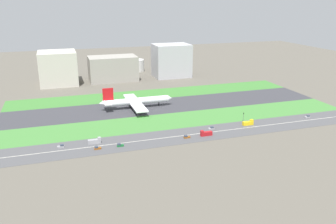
{
  "coord_description": "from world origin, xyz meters",
  "views": [
    {
      "loc": [
        -90.96,
        -283.7,
        91.03
      ],
      "look_at": [
        -10.93,
        -36.5,
        6.0
      ],
      "focal_mm": 37.05,
      "sensor_mm": 36.0,
      "label": 1
    }
  ],
  "objects_px": {
    "airliner": "(135,101)",
    "terminal_building": "(58,68)",
    "car_5": "(97,148)",
    "traffic_light": "(243,116)",
    "car_2": "(61,146)",
    "office_tower": "(171,61)",
    "fuel_tank_east": "(179,64)",
    "truck_0": "(206,134)",
    "car_4": "(120,145)",
    "truck_2": "(95,141)",
    "fuel_tank_west": "(136,65)",
    "fuel_tank_centre": "(159,63)",
    "car_3": "(187,137)",
    "truck_1": "(248,123)",
    "car_1": "(308,117)",
    "hangar_building": "(113,69)",
    "car_0": "(211,128)"
  },
  "relations": [
    {
      "from": "airliner",
      "to": "terminal_building",
      "type": "relative_size",
      "value": 1.63
    },
    {
      "from": "car_5",
      "to": "traffic_light",
      "type": "relative_size",
      "value": 0.61
    },
    {
      "from": "car_2",
      "to": "office_tower",
      "type": "relative_size",
      "value": 0.1
    },
    {
      "from": "office_tower",
      "to": "fuel_tank_east",
      "type": "height_order",
      "value": "office_tower"
    },
    {
      "from": "car_2",
      "to": "fuel_tank_east",
      "type": "distance_m",
      "value": 278.39
    },
    {
      "from": "truck_0",
      "to": "fuel_tank_east",
      "type": "xyz_separation_m",
      "value": [
        64.23,
        237.0,
        4.78
      ]
    },
    {
      "from": "car_5",
      "to": "truck_0",
      "type": "height_order",
      "value": "truck_0"
    },
    {
      "from": "car_5",
      "to": "car_4",
      "type": "distance_m",
      "value": 14.54
    },
    {
      "from": "airliner",
      "to": "terminal_building",
      "type": "xyz_separation_m",
      "value": [
        -60.99,
        114.0,
        12.02
      ]
    },
    {
      "from": "car_2",
      "to": "terminal_building",
      "type": "height_order",
      "value": "terminal_building"
    },
    {
      "from": "car_5",
      "to": "car_4",
      "type": "height_order",
      "value": "same"
    },
    {
      "from": "truck_2",
      "to": "fuel_tank_west",
      "type": "distance_m",
      "value": 240.91
    },
    {
      "from": "fuel_tank_centre",
      "to": "fuel_tank_east",
      "type": "relative_size",
      "value": 1.14
    },
    {
      "from": "car_3",
      "to": "truck_0",
      "type": "relative_size",
      "value": 0.52
    },
    {
      "from": "truck_1",
      "to": "truck_0",
      "type": "xyz_separation_m",
      "value": [
        -39.23,
        -10.0,
        0.0
      ]
    },
    {
      "from": "car_3",
      "to": "truck_1",
      "type": "xyz_separation_m",
      "value": [
        53.57,
        10.0,
        0.75
      ]
    },
    {
      "from": "car_5",
      "to": "traffic_light",
      "type": "height_order",
      "value": "traffic_light"
    },
    {
      "from": "airliner",
      "to": "car_1",
      "type": "distance_m",
      "value": 143.06
    },
    {
      "from": "car_2",
      "to": "fuel_tank_west",
      "type": "bearing_deg",
      "value": 65.82
    },
    {
      "from": "hangar_building",
      "to": "truck_0",
      "type": "bearing_deg",
      "value": -80.29
    },
    {
      "from": "car_5",
      "to": "fuel_tank_centre",
      "type": "xyz_separation_m",
      "value": [
        111.62,
        237.0,
        7.96
      ]
    },
    {
      "from": "car_3",
      "to": "car_2",
      "type": "xyz_separation_m",
      "value": [
        -82.5,
        10.0,
        0.0
      ]
    },
    {
      "from": "car_1",
      "to": "truck_0",
      "type": "bearing_deg",
      "value": -173.88
    },
    {
      "from": "airliner",
      "to": "fuel_tank_east",
      "type": "bearing_deg",
      "value": 58.69
    },
    {
      "from": "car_3",
      "to": "car_1",
      "type": "xyz_separation_m",
      "value": [
        107.62,
        10.0,
        0.0
      ]
    },
    {
      "from": "car_1",
      "to": "car_4",
      "type": "distance_m",
      "value": 154.08
    },
    {
      "from": "traffic_light",
      "to": "office_tower",
      "type": "distance_m",
      "value": 174.68
    },
    {
      "from": "truck_2",
      "to": "hangar_building",
      "type": "xyz_separation_m",
      "value": [
        42.51,
        182.0,
        12.43
      ]
    },
    {
      "from": "fuel_tank_west",
      "to": "truck_1",
      "type": "bearing_deg",
      "value": -81.45
    },
    {
      "from": "truck_1",
      "to": "hangar_building",
      "type": "relative_size",
      "value": 0.15
    },
    {
      "from": "car_0",
      "to": "fuel_tank_centre",
      "type": "distance_m",
      "value": 228.85
    },
    {
      "from": "car_4",
      "to": "office_tower",
      "type": "distance_m",
      "value": 216.9
    },
    {
      "from": "traffic_light",
      "to": "fuel_tank_east",
      "type": "xyz_separation_m",
      "value": [
        24.68,
        219.01,
        2.16
      ]
    },
    {
      "from": "car_1",
      "to": "fuel_tank_centre",
      "type": "xyz_separation_m",
      "value": [
        -56.67,
        227.0,
        7.96
      ]
    },
    {
      "from": "car_0",
      "to": "truck_1",
      "type": "bearing_deg",
      "value": -0.0
    },
    {
      "from": "car_3",
      "to": "car_1",
      "type": "bearing_deg",
      "value": -174.69
    },
    {
      "from": "traffic_light",
      "to": "truck_0",
      "type": "bearing_deg",
      "value": -155.53
    },
    {
      "from": "fuel_tank_centre",
      "to": "truck_1",
      "type": "bearing_deg",
      "value": -89.34
    },
    {
      "from": "car_3",
      "to": "hangar_building",
      "type": "distance_m",
      "value": 193.34
    },
    {
      "from": "car_5",
      "to": "fuel_tank_centre",
      "type": "relative_size",
      "value": 0.24
    },
    {
      "from": "truck_0",
      "to": "car_0",
      "type": "bearing_deg",
      "value": -131.06
    },
    {
      "from": "fuel_tank_east",
      "to": "truck_2",
      "type": "bearing_deg",
      "value": -121.59
    },
    {
      "from": "truck_1",
      "to": "car_0",
      "type": "bearing_deg",
      "value": 180.0
    },
    {
      "from": "truck_1",
      "to": "fuel_tank_west",
      "type": "bearing_deg",
      "value": 98.55
    },
    {
      "from": "terminal_building",
      "to": "fuel_tank_centre",
      "type": "relative_size",
      "value": 2.19
    },
    {
      "from": "fuel_tank_west",
      "to": "fuel_tank_east",
      "type": "height_order",
      "value": "fuel_tank_west"
    },
    {
      "from": "car_3",
      "to": "car_5",
      "type": "bearing_deg",
      "value": 0.0
    },
    {
      "from": "truck_0",
      "to": "traffic_light",
      "type": "height_order",
      "value": "traffic_light"
    },
    {
      "from": "truck_1",
      "to": "car_5",
      "type": "distance_m",
      "value": 114.69
    },
    {
      "from": "car_1",
      "to": "office_tower",
      "type": "relative_size",
      "value": 0.1
    }
  ]
}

